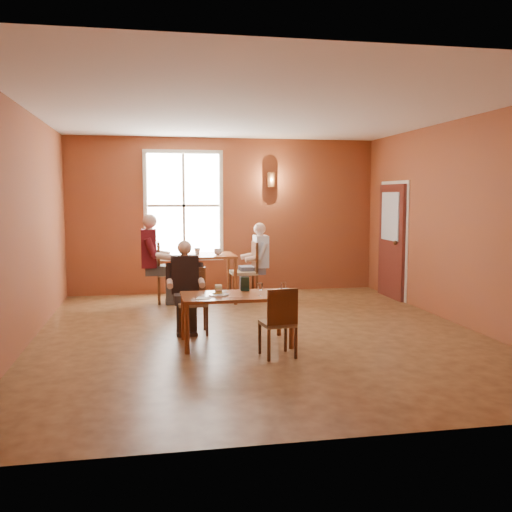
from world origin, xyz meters
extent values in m
cube|color=brown|center=(0.00, 0.00, 0.00)|extent=(6.00, 7.00, 0.01)
cube|color=brown|center=(0.00, 3.50, 1.50)|extent=(6.00, 0.04, 3.00)
cube|color=brown|center=(0.00, -3.50, 1.50)|extent=(6.00, 0.04, 3.00)
cube|color=brown|center=(-3.00, 0.00, 1.50)|extent=(0.04, 7.00, 3.00)
cube|color=brown|center=(3.00, 0.00, 1.50)|extent=(0.04, 7.00, 3.00)
cube|color=white|center=(0.00, 0.00, 3.00)|extent=(6.00, 7.00, 0.04)
cube|color=white|center=(-0.80, 3.45, 1.70)|extent=(1.36, 0.10, 1.96)
cube|color=maroon|center=(2.94, 2.30, 1.05)|extent=(0.12, 1.04, 2.10)
cylinder|color=brown|center=(0.90, 3.40, 2.20)|extent=(0.16, 0.16, 0.28)
cylinder|color=white|center=(-0.62, -0.55, 0.66)|extent=(0.29, 0.29, 0.03)
cube|color=#B0894C|center=(-0.61, -0.45, 0.69)|extent=(0.09, 0.08, 0.10)
cube|color=black|center=(-0.24, -0.28, 0.73)|extent=(0.12, 0.09, 0.19)
cube|color=silver|center=(-0.43, -0.77, 0.64)|extent=(0.17, 0.06, 0.00)
cube|color=white|center=(-0.82, -0.72, 0.64)|extent=(0.21, 0.21, 0.01)
cylinder|color=silver|center=(0.30, -0.28, 0.65)|extent=(0.17, 0.17, 0.01)
imported|color=silver|center=(-0.27, 2.43, 0.90)|extent=(0.17, 0.17, 0.11)
imported|color=silver|center=(-0.61, 2.65, 0.90)|extent=(0.14, 0.14, 0.11)
camera|label=1|loc=(-1.46, -7.57, 1.88)|focal=40.00mm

